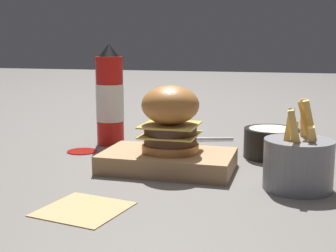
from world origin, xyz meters
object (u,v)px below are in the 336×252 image
object	(u,v)px
side_bowl	(271,142)
spoon	(182,139)
serving_board	(168,161)
fries_basket	(298,163)
ketchup_bottle	(110,99)
burger	(170,118)

from	to	relation	value
side_bowl	spoon	distance (m)	0.25
serving_board	side_bowl	bearing A→B (deg)	-139.98
spoon	fries_basket	bearing A→B (deg)	112.83
serving_board	fries_basket	bearing A→B (deg)	166.85
fries_basket	side_bowl	xyz separation A→B (m)	(0.05, -0.21, -0.01)
ketchup_bottle	spoon	distance (m)	0.20
serving_board	ketchup_bottle	world-z (taller)	ketchup_bottle
side_bowl	burger	bearing A→B (deg)	39.81
side_bowl	serving_board	bearing A→B (deg)	40.02
ketchup_bottle	spoon	size ratio (longest dim) A/B	1.33
side_bowl	spoon	xyz separation A→B (m)	(0.22, -0.11, -0.03)
serving_board	spoon	world-z (taller)	serving_board
serving_board	ketchup_bottle	bearing A→B (deg)	-44.30
fries_basket	spoon	size ratio (longest dim) A/B	0.84
spoon	serving_board	bearing A→B (deg)	80.04
fries_basket	burger	bearing A→B (deg)	-14.27
serving_board	side_bowl	xyz separation A→B (m)	(-0.18, -0.15, 0.02)
burger	side_bowl	size ratio (longest dim) A/B	1.09
serving_board	fries_basket	size ratio (longest dim) A/B	1.65
burger	ketchup_bottle	world-z (taller)	ketchup_bottle
spoon	side_bowl	bearing A→B (deg)	135.65
ketchup_bottle	side_bowl	bearing A→B (deg)	174.84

